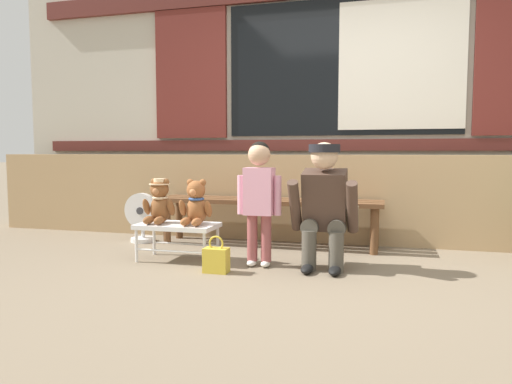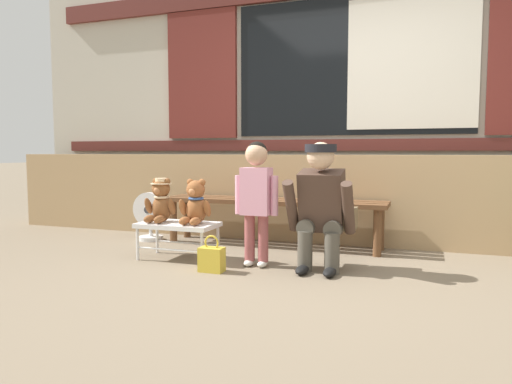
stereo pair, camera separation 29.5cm
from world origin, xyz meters
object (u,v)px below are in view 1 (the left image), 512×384
wooden_bench_long (268,206)px  floor_fan (142,218)px  teddy_bear_with_hat (159,202)px  child_standing (259,190)px  teddy_bear_plain (196,204)px  adult_crouching (326,205)px  handbag_on_ground (216,259)px  small_display_bench (178,228)px

wooden_bench_long → floor_fan: (-1.23, -0.15, -0.13)m
teddy_bear_with_hat → child_standing: 0.86m
teddy_bear_plain → adult_crouching: bearing=1.8°
teddy_bear_with_hat → handbag_on_ground: 0.76m
small_display_bench → adult_crouching: adult_crouching is taller
adult_crouching → floor_fan: 1.97m
teddy_bear_with_hat → adult_crouching: adult_crouching is taller
teddy_bear_with_hat → child_standing: child_standing is taller
wooden_bench_long → teddy_bear_plain: teddy_bear_plain is taller
teddy_bear_with_hat → teddy_bear_plain: 0.32m
small_display_bench → floor_fan: 0.92m
wooden_bench_long → floor_fan: size_ratio=4.37×
teddy_bear_with_hat → child_standing: (0.85, -0.02, 0.12)m
handbag_on_ground → teddy_bear_plain: bearing=133.7°
wooden_bench_long → teddy_bear_plain: bearing=-117.3°
adult_crouching → handbag_on_ground: adult_crouching is taller
adult_crouching → handbag_on_ground: bearing=-156.8°
handbag_on_ground → floor_fan: (-1.11, 0.92, 0.14)m
wooden_bench_long → adult_crouching: bearing=-50.0°
small_display_bench → child_standing: (0.69, -0.02, 0.33)m
wooden_bench_long → adult_crouching: adult_crouching is taller
small_display_bench → handbag_on_ground: size_ratio=2.35×
wooden_bench_long → floor_fan: floor_fan is taller
teddy_bear_plain → child_standing: size_ratio=0.38×
teddy_bear_plain → floor_fan: teddy_bear_plain is taller
wooden_bench_long → child_standing: bearing=-81.0°
small_display_bench → child_standing: child_standing is taller
wooden_bench_long → teddy_bear_plain: size_ratio=5.78×
handbag_on_ground → small_display_bench: bearing=146.5°
wooden_bench_long → small_display_bench: wooden_bench_long is taller
small_display_bench → teddy_bear_with_hat: teddy_bear_with_hat is taller
child_standing → handbag_on_ground: size_ratio=3.52×
wooden_bench_long → teddy_bear_with_hat: teddy_bear_with_hat is taller
teddy_bear_plain → wooden_bench_long: bearing=62.7°
child_standing → teddy_bear_plain: bearing=178.1°
child_standing → adult_crouching: child_standing is taller
teddy_bear_with_hat → child_standing: bearing=-1.2°
teddy_bear_with_hat → adult_crouching: bearing=1.3°
teddy_bear_with_hat → adult_crouching: (1.35, 0.03, 0.01)m
adult_crouching → handbag_on_ground: 0.90m
wooden_bench_long → small_display_bench: (-0.56, -0.78, -0.11)m
floor_fan → small_display_bench: bearing=-43.4°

